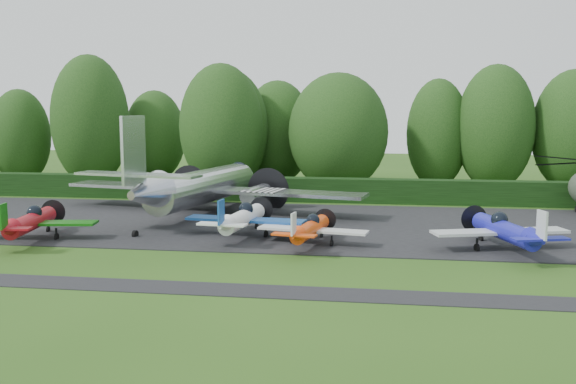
# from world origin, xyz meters

# --- Properties ---
(ground) EXTENTS (160.00, 160.00, 0.00)m
(ground) POSITION_xyz_m (0.00, 0.00, 0.00)
(ground) COLOR #284D15
(ground) RESTS_ON ground
(apron) EXTENTS (70.00, 18.00, 0.01)m
(apron) POSITION_xyz_m (0.00, 10.00, 0.00)
(apron) COLOR black
(apron) RESTS_ON ground
(taxiway_verge) EXTENTS (70.00, 2.00, 0.00)m
(taxiway_verge) POSITION_xyz_m (0.00, -6.00, 0.00)
(taxiway_verge) COLOR black
(taxiway_verge) RESTS_ON ground
(hedgerow) EXTENTS (90.00, 1.60, 2.00)m
(hedgerow) POSITION_xyz_m (0.00, 21.00, 0.00)
(hedgerow) COLOR black
(hedgerow) RESTS_ON ground
(transport_plane) EXTENTS (23.91, 18.33, 7.66)m
(transport_plane) POSITION_xyz_m (-6.32, 12.92, 2.14)
(transport_plane) COLOR silver
(transport_plane) RESTS_ON ground
(light_plane_red) EXTENTS (7.38, 7.75, 2.83)m
(light_plane_red) POSITION_xyz_m (-13.75, 2.34, 1.18)
(light_plane_red) COLOR #A20E18
(light_plane_red) RESTS_ON ground
(light_plane_white) EXTENTS (7.47, 7.85, 2.87)m
(light_plane_white) POSITION_xyz_m (-1.60, 5.29, 1.19)
(light_plane_white) COLOR white
(light_plane_white) RESTS_ON ground
(light_plane_orange) EXTENTS (6.40, 6.73, 2.46)m
(light_plane_orange) POSITION_xyz_m (2.76, 3.43, 1.02)
(light_plane_orange) COLOR #F2470E
(light_plane_orange) RESTS_ON ground
(light_plane_blue) EXTENTS (7.64, 8.03, 2.94)m
(light_plane_blue) POSITION_xyz_m (13.43, 3.49, 1.22)
(light_plane_blue) COLOR #1B1CA7
(light_plane_blue) RESTS_ON ground
(tree_0) EXTENTS (7.70, 7.70, 13.15)m
(tree_0) POSITION_xyz_m (-22.37, 28.70, 6.56)
(tree_0) COLOR black
(tree_0) RESTS_ON ground
(tree_1) EXTENTS (6.05, 6.05, 9.80)m
(tree_1) POSITION_xyz_m (-30.49, 29.43, 4.89)
(tree_1) COLOR black
(tree_1) RESTS_ON ground
(tree_2) EXTENTS (5.98, 5.98, 10.70)m
(tree_2) POSITION_xyz_m (11.99, 31.84, 5.33)
(tree_2) COLOR black
(tree_2) RESTS_ON ground
(tree_4) EXTENTS (9.39, 9.39, 11.15)m
(tree_4) POSITION_xyz_m (2.53, 28.24, 5.57)
(tree_4) COLOR black
(tree_4) RESTS_ON ground
(tree_5) EXTENTS (6.52, 6.52, 9.74)m
(tree_5) POSITION_xyz_m (-17.74, 34.47, 4.86)
(tree_5) COLOR black
(tree_5) RESTS_ON ground
(tree_6) EXTENTS (7.38, 7.38, 10.69)m
(tree_6) POSITION_xyz_m (-4.13, 33.74, 5.33)
(tree_6) COLOR black
(tree_6) RESTS_ON ground
(tree_7) EXTENTS (7.94, 7.94, 12.06)m
(tree_7) POSITION_xyz_m (-8.52, 27.29, 6.02)
(tree_7) COLOR black
(tree_7) RESTS_ON ground
(tree_9) EXTENTS (7.44, 7.44, 11.46)m
(tree_9) POSITION_xyz_m (24.33, 31.19, 5.72)
(tree_9) COLOR black
(tree_9) RESTS_ON ground
(tree_11) EXTENTS (7.28, 7.28, 11.96)m
(tree_11) POSITION_xyz_m (17.23, 30.86, 5.97)
(tree_11) COLOR black
(tree_11) RESTS_ON ground
(tree_13) EXTENTS (7.31, 7.31, 11.55)m
(tree_13) POSITION_xyz_m (-8.03, 29.17, 5.76)
(tree_13) COLOR black
(tree_13) RESTS_ON ground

